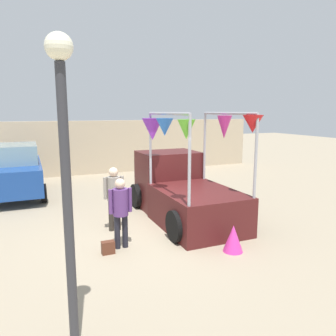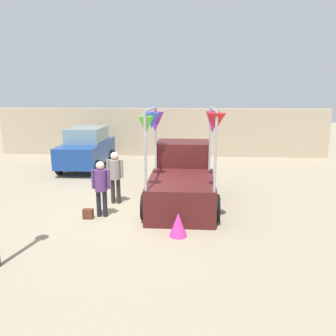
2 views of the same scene
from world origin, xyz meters
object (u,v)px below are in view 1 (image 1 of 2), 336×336
parked_car (16,170)px  person_customer (121,207)px  handbag (108,248)px  vendor_truck (181,187)px  street_lamp (65,154)px  folded_kite_bundle_magenta (233,238)px  person_vendor (114,193)px

parked_car → person_customer: size_ratio=2.50×
person_customer → handbag: size_ratio=5.72×
vendor_truck → handbag: vendor_truck is taller
street_lamp → folded_kite_bundle_magenta: (3.61, 1.71, -2.26)m
person_customer → handbag: 0.92m
parked_car → folded_kite_bundle_magenta: bearing=-57.7°
vendor_truck → person_vendor: size_ratio=2.45×
person_customer → vendor_truck: bearing=35.4°
person_customer → folded_kite_bundle_magenta: 2.58m
handbag → folded_kite_bundle_magenta: folded_kite_bundle_magenta is taller
person_vendor → folded_kite_bundle_magenta: 3.19m
folded_kite_bundle_magenta → person_customer: bearing=152.4°
vendor_truck → parked_car: vendor_truck is taller
vendor_truck → person_vendor: 2.13m
parked_car → folded_kite_bundle_magenta: size_ratio=6.67×
person_customer → street_lamp: (-1.39, -2.87, 1.60)m
street_lamp → folded_kite_bundle_magenta: size_ratio=6.55×
person_customer → parked_car: bearing=111.0°
vendor_truck → folded_kite_bundle_magenta: size_ratio=6.76×
street_lamp → folded_kite_bundle_magenta: street_lamp is taller
vendor_truck → folded_kite_bundle_magenta: bearing=-90.1°
person_customer → person_vendor: 1.16m
parked_car → vendor_truck: bearing=-44.3°
street_lamp → person_vendor: bearing=69.2°
person_vendor → handbag: size_ratio=5.92×
vendor_truck → folded_kite_bundle_magenta: (-0.01, -2.73, -0.55)m
handbag → street_lamp: 3.75m
person_customer → street_lamp: 3.57m
folded_kite_bundle_magenta → street_lamp: bearing=-154.7°
vendor_truck → person_customer: 2.72m
vendor_truck → person_vendor: bearing=-168.5°
street_lamp → folded_kite_bundle_magenta: bearing=25.3°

